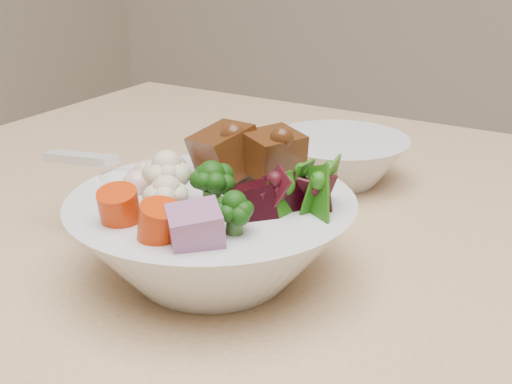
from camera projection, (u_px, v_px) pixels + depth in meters
food_bowl at (215, 232)px, 0.55m from camera, size 0.22×0.22×0.12m
soup_spoon at (113, 175)px, 0.59m from camera, size 0.13×0.06×0.03m
side_bowl at (339, 160)px, 0.75m from camera, size 0.14×0.14×0.05m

